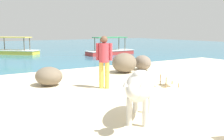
# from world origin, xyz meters

# --- Properties ---
(sand_beach) EXTENTS (18.00, 14.00, 0.04)m
(sand_beach) POSITION_xyz_m (0.00, 0.00, 0.02)
(sand_beach) COLOR beige
(sand_beach) RESTS_ON ground
(water_surface) EXTENTS (60.00, 36.00, 0.03)m
(water_surface) POSITION_xyz_m (0.00, 22.00, 0.00)
(water_surface) COLOR teal
(water_surface) RESTS_ON ground
(cow) EXTENTS (1.60, 1.57, 1.05)m
(cow) POSITION_xyz_m (-1.79, -0.02, 0.73)
(cow) COLOR beige
(cow) RESTS_ON sand_beach
(deck_chair_near) EXTENTS (0.91, 0.79, 0.68)m
(deck_chair_near) POSITION_xyz_m (0.84, 1.99, 0.42)
(deck_chair_near) COLOR #A37A4C
(deck_chair_near) RESTS_ON sand_beach
(person_standing) EXTENTS (0.40, 0.38, 1.62)m
(person_standing) POSITION_xyz_m (-0.95, 2.79, 0.99)
(person_standing) COLOR #DBC64C
(person_standing) RESTS_ON sand_beach
(shore_rock_large) EXTENTS (1.01, 1.05, 0.61)m
(shore_rock_large) POSITION_xyz_m (-2.26, 4.11, 0.34)
(shore_rock_large) COLOR #756651
(shore_rock_large) RESTS_ON sand_beach
(shore_rock_medium) EXTENTS (1.45, 1.42, 0.84)m
(shore_rock_medium) POSITION_xyz_m (1.27, 4.86, 0.46)
(shore_rock_medium) COLOR #756651
(shore_rock_medium) RESTS_ON sand_beach
(shore_rock_small) EXTENTS (0.80, 1.03, 0.67)m
(shore_rock_small) POSITION_xyz_m (2.39, 5.01, 0.37)
(shore_rock_small) COLOR gray
(shore_rock_small) RESTS_ON sand_beach
(boat_red) EXTENTS (3.72, 1.30, 1.29)m
(boat_red) POSITION_xyz_m (5.08, 12.08, 0.29)
(boat_red) COLOR #C63833
(boat_red) RESTS_ON water_surface
(boat_yellow) EXTENTS (3.40, 3.42, 1.29)m
(boat_yellow) POSITION_xyz_m (-0.83, 16.14, 0.29)
(boat_yellow) COLOR gold
(boat_yellow) RESTS_ON water_surface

